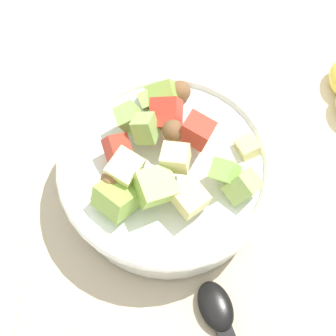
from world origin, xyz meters
name	(u,v)px	position (x,y,z in m)	size (l,w,h in m)	color
ground_plane	(157,200)	(0.00, 0.00, 0.00)	(2.40, 2.40, 0.00)	silver
placemat	(157,199)	(0.00, 0.00, 0.00)	(0.45, 0.30, 0.01)	#BCB299
salad_bowl	(168,171)	(-0.02, 0.01, 0.05)	(0.25, 0.25, 0.12)	white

